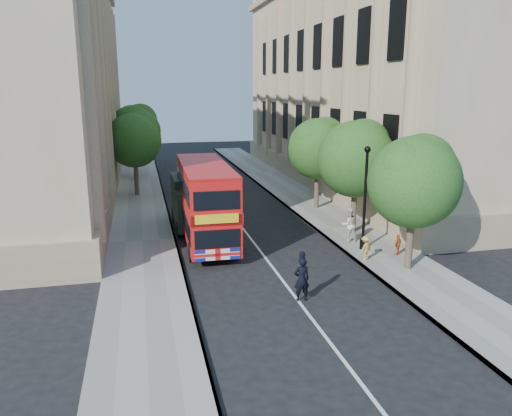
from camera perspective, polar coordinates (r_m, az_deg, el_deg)
ground at (r=18.76m, az=5.77°, el=-11.70°), size 120.00×120.00×0.00m
pavement_right at (r=29.48m, az=10.10°, el=-2.25°), size 3.50×80.00×0.12m
pavement_left at (r=27.19m, az=-12.84°, el=-3.74°), size 3.50×80.00×0.12m
building_right at (r=44.50m, az=13.17°, el=14.52°), size 12.00×38.00×18.00m
building_left at (r=40.85m, az=-25.46°, el=13.71°), size 12.00×38.00×18.00m
tree_right_near at (r=22.55m, az=17.70°, el=3.38°), size 4.00×4.00×6.08m
tree_right_mid at (r=27.78m, az=11.43°, el=5.97°), size 4.20×4.20×6.37m
tree_right_far at (r=33.31m, az=7.14°, el=7.12°), size 4.00×4.00×6.15m
tree_left_far at (r=38.21m, az=-13.72°, el=7.86°), size 4.00×4.00×6.30m
tree_left_back at (r=46.16m, az=-13.70°, el=9.10°), size 4.20×4.20×6.65m
lamp_post at (r=25.06m, az=12.33°, el=0.62°), size 0.32×0.32×5.16m
double_decker_bus at (r=26.34m, az=-5.80°, el=0.92°), size 2.51×8.87×4.08m
box_van at (r=29.25m, az=-7.28°, el=0.52°), size 2.16×5.16×2.94m
police_constable at (r=19.32m, az=5.24°, el=-8.12°), size 0.65×0.44×1.72m
woman_pedestrian at (r=26.53m, az=10.57°, el=-1.87°), size 0.90×0.71×1.82m
child_a at (r=25.06m, az=15.91°, el=-4.04°), size 0.64×0.55×1.03m
child_b at (r=23.92m, az=12.39°, el=-4.49°), size 0.87×0.73×1.17m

